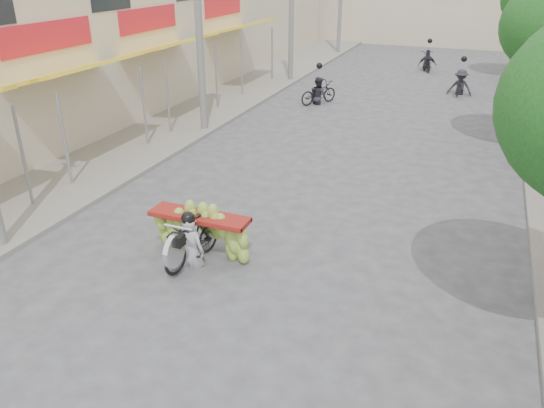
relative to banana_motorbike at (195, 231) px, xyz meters
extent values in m
cube|color=gray|center=(-5.65, 10.90, -0.60)|extent=(4.00, 60.00, 0.12)
cube|color=beige|center=(-10.65, 9.90, 2.34)|extent=(8.00, 40.00, 6.00)
cylinder|color=slate|center=(-4.95, 0.70, 0.61)|extent=(0.08, 0.08, 2.55)
cube|color=yellow|center=(-5.77, 3.90, 2.09)|extent=(1.77, 4.00, 0.53)
cylinder|color=slate|center=(-4.95, 2.10, 0.61)|extent=(0.08, 0.08, 2.55)
cylinder|color=slate|center=(-4.95, 5.70, 0.61)|extent=(0.08, 0.08, 2.55)
cube|color=red|center=(-6.65, 3.90, 2.94)|extent=(0.10, 3.50, 0.80)
cube|color=yellow|center=(-5.77, 8.90, 2.09)|extent=(1.77, 4.00, 0.53)
cylinder|color=slate|center=(-4.95, 7.10, 0.61)|extent=(0.08, 0.08, 2.55)
cylinder|color=slate|center=(-4.95, 10.70, 0.61)|extent=(0.08, 0.08, 2.55)
cube|color=red|center=(-6.65, 8.90, 2.94)|extent=(0.10, 3.50, 0.80)
cube|color=yellow|center=(-5.77, 14.90, 2.09)|extent=(1.77, 4.00, 0.53)
cylinder|color=slate|center=(-4.95, 13.10, 0.61)|extent=(0.08, 0.08, 2.55)
cylinder|color=slate|center=(-4.95, 16.70, 0.61)|extent=(0.08, 0.08, 2.55)
cube|color=red|center=(-6.65, 14.90, 2.94)|extent=(0.10, 3.50, 0.80)
cylinder|color=slate|center=(-4.05, 7.90, 3.34)|extent=(0.24, 0.24, 8.00)
cylinder|color=#3A2719|center=(6.75, 21.90, 0.94)|extent=(0.28, 0.28, 3.20)
imported|color=black|center=(0.00, -0.14, -0.17)|extent=(0.76, 1.74, 0.99)
cylinder|color=silver|center=(0.00, -0.79, -0.04)|extent=(0.10, 0.66, 0.66)
cube|color=black|center=(0.00, -0.69, 0.14)|extent=(0.28, 0.22, 0.22)
cylinder|color=silver|center=(0.00, -0.59, 0.36)|extent=(0.60, 0.05, 0.05)
cube|color=maroon|center=(0.00, 0.21, 0.22)|extent=(2.08, 0.55, 0.10)
imported|color=#B8B9C0|center=(0.00, -0.19, 0.40)|extent=(0.55, 0.41, 1.53)
sphere|color=black|center=(0.00, -0.22, 1.14)|extent=(0.28, 0.28, 0.28)
imported|color=black|center=(-1.45, 13.13, -0.19)|extent=(1.46, 1.77, 0.95)
imported|color=#28272F|center=(-1.45, 13.13, 0.46)|extent=(0.93, 0.84, 1.65)
sphere|color=black|center=(-1.45, 13.13, 0.92)|extent=(0.26, 0.26, 0.26)
imported|color=black|center=(3.97, 17.00, -0.16)|extent=(0.60, 1.74, 1.01)
imported|color=#28272F|center=(3.97, 17.00, 0.46)|extent=(1.09, 0.62, 1.65)
sphere|color=black|center=(3.97, 17.00, 0.92)|extent=(0.26, 0.26, 0.26)
imported|color=black|center=(1.93, 22.17, -0.18)|extent=(1.07, 1.82, 0.96)
imported|color=#28272F|center=(1.93, 22.17, 0.46)|extent=(1.08, 0.78, 1.65)
sphere|color=black|center=(1.93, 22.17, 0.92)|extent=(0.26, 0.26, 0.26)
camera|label=1|loc=(4.87, -8.11, 4.93)|focal=35.00mm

